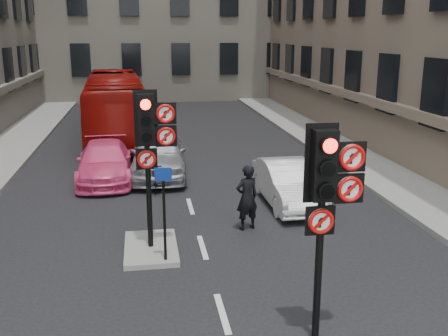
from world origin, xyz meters
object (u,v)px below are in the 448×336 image
object	(u,v)px
motorcyclist	(247,197)
signal_far	(151,136)
signal_near	(328,188)
car_silver	(159,153)
car_pink	(105,162)
info_sign	(164,201)
motorcycle	(155,176)
bus_red	(115,106)
car_white	(288,183)

from	to	relation	value
motorcyclist	signal_far	bearing A→B (deg)	3.96
signal_near	car_silver	size ratio (longest dim) A/B	0.77
car_silver	car_pink	bearing A→B (deg)	-168.06
car_pink	signal_far	bearing A→B (deg)	-78.28
car_silver	car_pink	distance (m)	1.86
motorcyclist	info_sign	distance (m)	2.89
signal_near	signal_far	distance (m)	4.77
car_pink	info_sign	size ratio (longest dim) A/B	2.09
signal_far	motorcycle	world-z (taller)	signal_far
car_pink	info_sign	xyz separation A→B (m)	(1.69, -7.07, 0.83)
car_silver	bus_red	bearing A→B (deg)	106.79
bus_red	info_sign	size ratio (longest dim) A/B	5.20
motorcyclist	info_sign	bearing A→B (deg)	21.07
signal_far	info_sign	world-z (taller)	signal_far
signal_near	car_pink	distance (m)	11.21
motorcyclist	car_pink	bearing A→B (deg)	-72.90
car_white	motorcyclist	xyz separation A→B (m)	(-1.58, -1.79, 0.22)
signal_near	car_pink	size ratio (longest dim) A/B	0.82
bus_red	motorcycle	xyz separation A→B (m)	(1.55, -8.78, -1.04)
motorcycle	motorcyclist	size ratio (longest dim) A/B	0.91
signal_far	car_pink	world-z (taller)	signal_far
car_pink	motorcyclist	xyz separation A→B (m)	(3.84, -5.26, 0.22)
signal_far	motorcyclist	distance (m)	3.17
motorcycle	info_sign	size ratio (longest dim) A/B	0.75
car_silver	motorcyclist	xyz separation A→B (m)	(2.01, -5.55, 0.06)
signal_near	bus_red	bearing A→B (deg)	102.77
signal_far	bus_red	xyz separation A→B (m)	(-1.39, 13.59, -1.20)
car_white	car_pink	world-z (taller)	car_pink
car_pink	info_sign	world-z (taller)	info_sign
bus_red	motorcyclist	size ratio (longest dim) A/B	6.37
car_silver	car_white	world-z (taller)	car_silver
car_silver	signal_far	bearing A→B (deg)	-90.28
signal_near	car_white	xyz separation A→B (m)	(1.35, 6.80, -1.95)
bus_red	motorcycle	bearing A→B (deg)	-82.82
signal_near	info_sign	distance (m)	4.14
info_sign	signal_near	bearing A→B (deg)	-50.88
bus_red	signal_far	bearing A→B (deg)	-87.01
car_silver	motorcyclist	distance (m)	5.90
car_white	info_sign	bearing A→B (deg)	-136.58
signal_far	motorcycle	xyz separation A→B (m)	(0.16, 4.81, -2.24)
signal_far	car_silver	world-z (taller)	signal_far
motorcyclist	signal_near	bearing A→B (deg)	73.56
car_silver	motorcycle	xyz separation A→B (m)	(-0.19, -1.75, -0.33)
car_white	car_pink	xyz separation A→B (m)	(-5.43, 3.47, 0.00)
signal_near	car_silver	xyz separation A→B (m)	(-2.24, 10.56, -1.79)
car_white	car_pink	distance (m)	6.44
car_pink	signal_near	bearing A→B (deg)	-69.87
car_pink	car_white	bearing A→B (deg)	-34.09
motorcycle	car_silver	bearing A→B (deg)	83.56
signal_far	car_white	size ratio (longest dim) A/B	0.94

